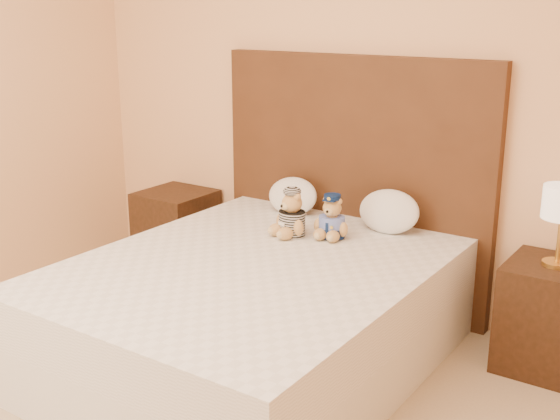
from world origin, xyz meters
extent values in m
cube|color=#EFB682|center=(0.00, 2.25, 1.35)|extent=(4.00, 0.04, 2.70)
cube|color=white|center=(0.00, 1.20, 0.15)|extent=(1.60, 2.00, 0.30)
cube|color=white|center=(0.00, 1.20, 0.43)|extent=(1.60, 2.00, 0.25)
cube|color=#492916|center=(0.00, 2.21, 0.75)|extent=(1.75, 0.08, 1.50)
cube|color=#3B2012|center=(-1.25, 2.00, 0.28)|extent=(0.45, 0.45, 0.55)
cube|color=#3B2012|center=(1.25, 2.00, 0.28)|extent=(0.45, 0.45, 0.55)
cylinder|color=gold|center=(1.25, 2.00, 0.56)|extent=(0.14, 0.14, 0.02)
cylinder|color=gold|center=(1.25, 2.00, 0.69)|extent=(0.02, 0.02, 0.26)
ellipsoid|color=white|center=(-0.31, 2.03, 0.67)|extent=(0.33, 0.22, 0.24)
ellipsoid|color=white|center=(0.33, 2.03, 0.68)|extent=(0.36, 0.23, 0.25)
camera|label=1|loc=(1.94, -1.41, 1.77)|focal=45.00mm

